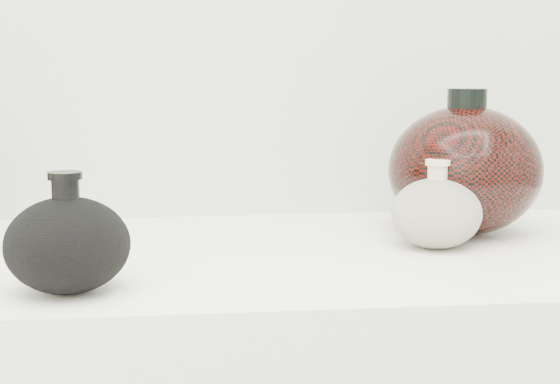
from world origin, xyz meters
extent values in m
cube|color=silver|center=(0.00, 0.95, 0.89)|extent=(1.20, 0.50, 0.03)
ellipsoid|color=black|center=(-0.20, 0.79, 0.95)|extent=(0.14, 0.14, 0.10)
cylinder|color=black|center=(-0.20, 0.79, 1.00)|extent=(0.03, 0.03, 0.03)
cylinder|color=black|center=(-0.20, 0.79, 1.02)|extent=(0.04, 0.04, 0.01)
ellipsoid|color=beige|center=(0.23, 0.94, 0.94)|extent=(0.13, 0.13, 0.09)
cylinder|color=beige|center=(0.23, 0.94, 0.99)|extent=(0.03, 0.03, 0.03)
cylinder|color=beige|center=(0.23, 0.94, 1.01)|extent=(0.04, 0.04, 0.01)
ellipsoid|color=black|center=(0.30, 1.03, 0.99)|extent=(0.22, 0.22, 0.17)
cylinder|color=black|center=(0.30, 1.03, 1.08)|extent=(0.06, 0.06, 0.03)
camera|label=1|loc=(-0.07, 0.01, 1.12)|focal=50.00mm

